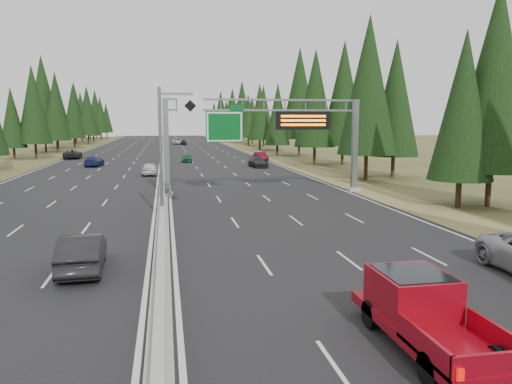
# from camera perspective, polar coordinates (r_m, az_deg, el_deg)

# --- Properties ---
(road) EXTENTS (32.00, 260.00, 0.08)m
(road) POSITION_cam_1_polar(r_m,az_deg,el_deg) (85.67, -10.48, 3.91)
(road) COLOR black
(road) RESTS_ON ground
(shoulder_right) EXTENTS (3.60, 260.00, 0.06)m
(shoulder_right) POSITION_cam_1_polar(r_m,az_deg,el_deg) (87.44, 1.29, 4.12)
(shoulder_right) COLOR olive
(shoulder_right) RESTS_ON ground
(shoulder_left) EXTENTS (3.60, 260.00, 0.06)m
(shoulder_left) POSITION_cam_1_polar(r_m,az_deg,el_deg) (87.55, -22.23, 3.53)
(shoulder_left) COLOR #474922
(shoulder_left) RESTS_ON ground
(median_barrier) EXTENTS (0.70, 260.00, 0.85)m
(median_barrier) POSITION_cam_1_polar(r_m,az_deg,el_deg) (85.64, -10.49, 4.16)
(median_barrier) COLOR #959690
(median_barrier) RESTS_ON road
(sign_gantry) EXTENTS (16.75, 0.98, 7.80)m
(sign_gantry) POSITION_cam_1_polar(r_m,az_deg,el_deg) (41.26, 1.81, 6.98)
(sign_gantry) COLOR slate
(sign_gantry) RESTS_ON road
(hov_sign_pole) EXTENTS (2.80, 0.50, 8.00)m
(hov_sign_pole) POSITION_cam_1_polar(r_m,az_deg,el_deg) (30.45, -9.75, 5.45)
(hov_sign_pole) COLOR slate
(hov_sign_pole) RESTS_ON road
(tree_row_right) EXTENTS (11.87, 239.31, 18.93)m
(tree_row_right) POSITION_cam_1_polar(r_m,az_deg,el_deg) (72.41, 7.51, 10.73)
(tree_row_right) COLOR black
(tree_row_right) RESTS_ON ground
(tree_row_left) EXTENTS (11.68, 240.59, 18.94)m
(tree_row_left) POSITION_cam_1_polar(r_m,az_deg,el_deg) (80.18, -27.02, 9.35)
(tree_row_left) COLOR black
(tree_row_left) RESTS_ON ground
(red_pickup) EXTENTS (2.02, 5.66, 1.85)m
(red_pickup) POSITION_cam_1_polar(r_m,az_deg,el_deg) (14.52, 18.17, -12.30)
(red_pickup) COLOR black
(red_pickup) RESTS_ON road
(car_ahead_green) EXTENTS (1.67, 3.80, 1.27)m
(car_ahead_green) POSITION_cam_1_polar(r_m,az_deg,el_deg) (74.86, -7.89, 3.91)
(car_ahead_green) COLOR #155E31
(car_ahead_green) RESTS_ON road
(car_ahead_dkred) EXTENTS (1.75, 4.23, 1.36)m
(car_ahead_dkred) POSITION_cam_1_polar(r_m,az_deg,el_deg) (75.72, 0.56, 4.06)
(car_ahead_dkred) COLOR #550C18
(car_ahead_dkred) RESTS_ON road
(car_ahead_dkgrey) EXTENTS (2.25, 4.64, 1.30)m
(car_ahead_dkgrey) POSITION_cam_1_polar(r_m,az_deg,el_deg) (65.77, 0.23, 3.43)
(car_ahead_dkgrey) COLOR black
(car_ahead_dkgrey) RESTS_ON road
(car_ahead_white) EXTENTS (2.96, 5.69, 1.53)m
(car_ahead_white) POSITION_cam_1_polar(r_m,az_deg,el_deg) (133.48, -9.00, 5.74)
(car_ahead_white) COLOR silver
(car_ahead_white) RESTS_ON road
(car_ahead_far) EXTENTS (1.60, 3.82, 1.29)m
(car_ahead_far) POSITION_cam_1_polar(r_m,az_deg,el_deg) (130.32, -8.28, 5.65)
(car_ahead_far) COLOR black
(car_ahead_far) RESTS_ON road
(car_onc_near) EXTENTS (1.88, 4.73, 1.53)m
(car_onc_near) POSITION_cam_1_polar(r_m,az_deg,el_deg) (21.38, -19.23, -6.50)
(car_onc_near) COLOR black
(car_onc_near) RESTS_ON road
(car_onc_blue) EXTENTS (2.31, 4.88, 1.37)m
(car_onc_blue) POSITION_cam_1_polar(r_m,az_deg,el_deg) (70.50, -18.01, 3.38)
(car_onc_blue) COLOR navy
(car_onc_blue) RESTS_ON road
(car_onc_white) EXTENTS (1.73, 4.17, 1.41)m
(car_onc_white) POSITION_cam_1_polar(r_m,az_deg,el_deg) (57.20, -12.05, 2.61)
(car_onc_white) COLOR silver
(car_onc_white) RESTS_ON road
(car_onc_far) EXTENTS (2.73, 5.53, 1.51)m
(car_onc_far) POSITION_cam_1_polar(r_m,az_deg,el_deg) (86.09, -20.22, 4.10)
(car_onc_far) COLOR #232225
(car_onc_far) RESTS_ON road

